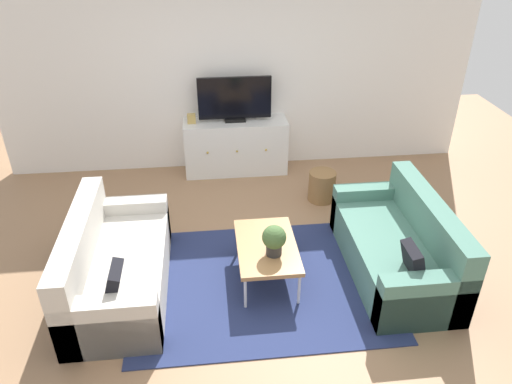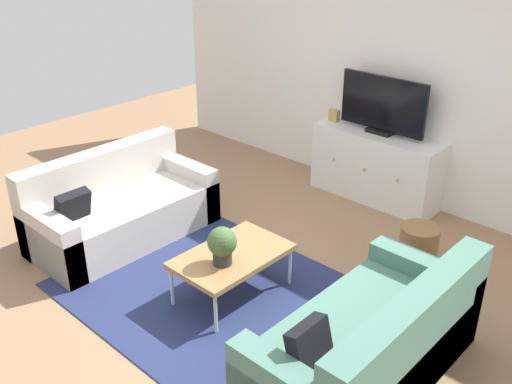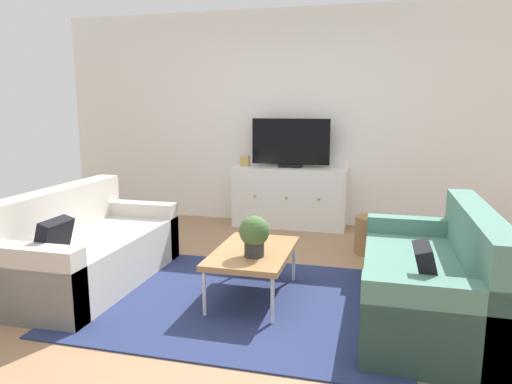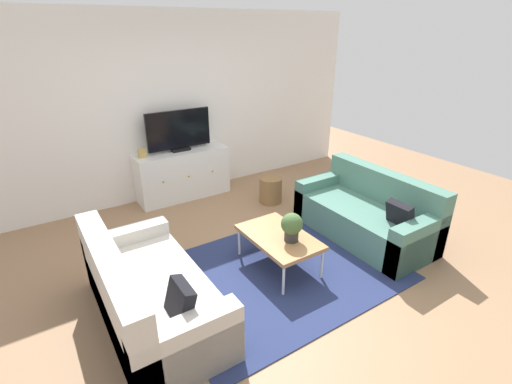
{
  "view_description": "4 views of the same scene",
  "coord_description": "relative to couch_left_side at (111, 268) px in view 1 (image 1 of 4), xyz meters",
  "views": [
    {
      "loc": [
        -0.45,
        -3.84,
        3.25
      ],
      "look_at": [
        0.0,
        0.3,
        0.79
      ],
      "focal_mm": 33.98,
      "sensor_mm": 36.0,
      "label": 1
    },
    {
      "loc": [
        2.87,
        -2.78,
        2.85
      ],
      "look_at": [
        0.0,
        0.3,
        0.79
      ],
      "focal_mm": 40.38,
      "sensor_mm": 36.0,
      "label": 2
    },
    {
      "loc": [
        0.98,
        -3.51,
        1.52
      ],
      "look_at": [
        0.0,
        0.3,
        0.79
      ],
      "focal_mm": 33.19,
      "sensor_mm": 36.0,
      "label": 3
    },
    {
      "loc": [
        -2.03,
        -2.83,
        2.46
      ],
      "look_at": [
        0.0,
        0.3,
        0.79
      ],
      "focal_mm": 26.06,
      "sensor_mm": 36.0,
      "label": 4
    }
  ],
  "objects": [
    {
      "name": "couch_left_side",
      "position": [
        0.0,
        0.0,
        0.0
      ],
      "size": [
        0.85,
        1.72,
        0.81
      ],
      "color": "beige",
      "rests_on": "ground_plane"
    },
    {
      "name": "ground_plane",
      "position": [
        1.43,
        0.1,
        -0.28
      ],
      "size": [
        10.0,
        10.0,
        0.0
      ],
      "primitive_type": "plane",
      "color": "#997251"
    },
    {
      "name": "potted_plant",
      "position": [
        1.55,
        -0.1,
        0.29
      ],
      "size": [
        0.23,
        0.23,
        0.31
      ],
      "color": "#2D2D2D",
      "rests_on": "coffee_table"
    },
    {
      "name": "wall_back",
      "position": [
        1.43,
        2.65,
        1.07
      ],
      "size": [
        6.4,
        0.12,
        2.7
      ],
      "primitive_type": "cube",
      "color": "white",
      "rests_on": "ground_plane"
    },
    {
      "name": "flat_screen_tv",
      "position": [
        1.37,
        2.39,
        0.78
      ],
      "size": [
        0.97,
        0.16,
        0.6
      ],
      "color": "black",
      "rests_on": "tv_console"
    },
    {
      "name": "coffee_table",
      "position": [
        1.5,
        0.05,
        0.09
      ],
      "size": [
        0.58,
        0.93,
        0.4
      ],
      "color": "#A37547",
      "rests_on": "ground_plane"
    },
    {
      "name": "wicker_basket",
      "position": [
        2.39,
        1.47,
        -0.08
      ],
      "size": [
        0.34,
        0.34,
        0.39
      ],
      "primitive_type": "cylinder",
      "color": "olive",
      "rests_on": "ground_plane"
    },
    {
      "name": "tv_console",
      "position": [
        1.37,
        2.37,
        0.1
      ],
      "size": [
        1.41,
        0.47,
        0.75
      ],
      "color": "white",
      "rests_on": "ground_plane"
    },
    {
      "name": "mantel_clock",
      "position": [
        0.78,
        2.37,
        0.54
      ],
      "size": [
        0.11,
        0.07,
        0.13
      ],
      "primitive_type": "cube",
      "color": "tan",
      "rests_on": "tv_console"
    },
    {
      "name": "area_rug",
      "position": [
        1.43,
        -0.05,
        -0.27
      ],
      "size": [
        2.5,
        1.9,
        0.01
      ],
      "primitive_type": "cube",
      "color": "navy",
      "rests_on": "ground_plane"
    },
    {
      "name": "couch_right_side",
      "position": [
        2.87,
        0.0,
        0.0
      ],
      "size": [
        0.85,
        1.72,
        0.81
      ],
      "color": "#4C7A6B",
      "rests_on": "ground_plane"
    }
  ]
}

